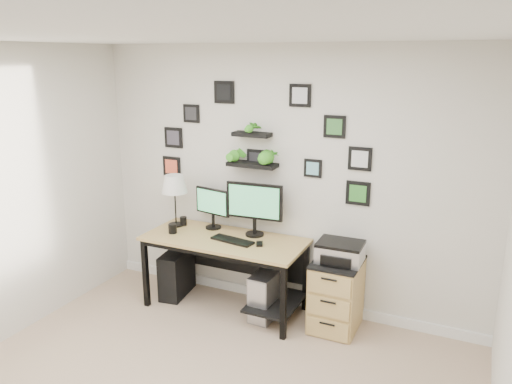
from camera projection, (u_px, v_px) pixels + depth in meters
The scene contains 14 objects.
room at pixel (282, 297), 5.20m from camera, with size 4.00×4.00×4.00m.
desk at pixel (229, 249), 4.95m from camera, with size 1.60×0.70×0.75m.
monitor_left at pixel (213, 205), 5.11m from camera, with size 0.41×0.19×0.43m.
monitor_right at pixel (254, 205), 4.89m from camera, with size 0.58×0.20×0.54m.
keyboard at pixel (232, 240), 4.81m from camera, with size 0.43×0.14×0.02m, color black.
mouse at pixel (259, 244), 4.71m from camera, with size 0.06×0.09×0.03m, color black.
table_lamp at pixel (174, 185), 5.15m from camera, with size 0.27×0.27×0.55m.
mug at pixel (173, 229), 5.03m from camera, with size 0.09×0.09×0.10m, color black.
pen_cup at pixel (183, 221), 5.26m from camera, with size 0.07×0.07×0.09m, color black.
pc_tower_black at pixel (177, 273), 5.32m from camera, with size 0.21×0.48×0.48m, color black.
pc_tower_grey at pixel (267, 294), 4.87m from camera, with size 0.23×0.48×0.46m.
file_cabinet at pixel (336, 295), 4.63m from camera, with size 0.43×0.53×0.67m.
printer at pixel (340, 252), 4.52m from camera, with size 0.41×0.34×0.18m.
wall_decor at pixel (256, 144), 4.84m from camera, with size 2.26×0.18×1.10m.
Camera 1 is at (1.74, -2.42, 2.48)m, focal length 35.00 mm.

